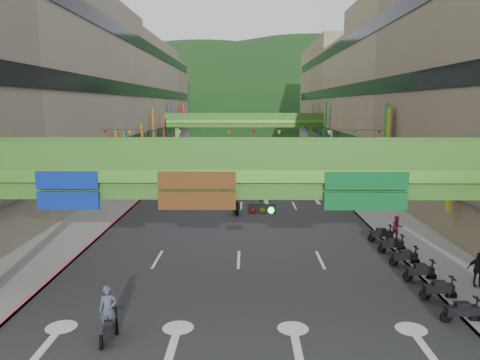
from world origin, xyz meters
TOP-DOWN VIEW (x-y plane):
  - road_slab at (0.00, 50.00)m, footprint 18.00×140.00m
  - sidewalk_left at (-11.00, 50.00)m, footprint 4.00×140.00m
  - sidewalk_right at (11.00, 50.00)m, footprint 4.00×140.00m
  - curb_left at (-9.10, 50.00)m, footprint 0.20×140.00m
  - curb_right at (9.10, 50.00)m, footprint 0.20×140.00m
  - building_row_left at (-18.93, 50.00)m, footprint 12.80×95.00m
  - building_row_right at (18.93, 50.00)m, footprint 12.80×95.00m
  - overpass_near at (0.93, 5.38)m, footprint 28.00×12.27m
  - overpass_far at (0.00, 65.00)m, footprint 28.00×2.20m
  - hill_left at (-15.00, 160.00)m, footprint 168.00×140.00m
  - hill_right at (25.00, 180.00)m, footprint 208.00×176.00m
  - bunting_string at (0.00, 30.00)m, footprint 26.00×0.36m
  - scooter_rider_near at (-4.53, 2.95)m, footprint 0.76×1.58m
  - scooter_rider_mid at (-0.33, 22.81)m, footprint 0.86×1.60m
  - scooter_rider_left at (-1.90, 28.84)m, footprint 0.91×1.60m
  - scooter_rider_far at (0.26, 46.66)m, footprint 1.00×1.58m
  - parked_scooter_row at (8.80, 10.00)m, footprint 1.60×11.57m
  - car_silver at (-6.23, 37.39)m, footprint 2.15×4.59m
  - car_yellow at (1.76, 69.72)m, footprint 2.09×4.41m
  - pedestrian_red at (9.80, 15.57)m, footprint 0.81×0.68m
  - pedestrian_dark at (11.11, 8.00)m, footprint 1.01×0.56m
  - pedestrian_blue at (12.20, 25.43)m, footprint 0.90×0.76m

SIDE VIEW (x-z plane):
  - hill_left at x=-15.00m, z-range -56.00..56.00m
  - hill_right at x=25.00m, z-range -64.00..64.00m
  - road_slab at x=0.00m, z-range 0.00..0.02m
  - sidewalk_left at x=-11.00m, z-range 0.00..0.15m
  - sidewalk_right at x=11.00m, z-range 0.00..0.15m
  - curb_left at x=-9.10m, z-range 0.00..0.18m
  - curb_right at x=9.10m, z-range 0.00..0.18m
  - parked_scooter_row at x=8.80m, z-range -0.02..1.06m
  - car_yellow at x=1.76m, z-range 0.00..1.46m
  - car_silver at x=-6.23m, z-range 0.00..1.46m
  - pedestrian_red at x=9.80m, z-range 0.00..1.52m
  - pedestrian_dark at x=11.11m, z-range 0.00..1.62m
  - pedestrian_blue at x=12.20m, z-range 0.00..1.65m
  - scooter_rider_left at x=-1.90m, z-range -0.02..1.82m
  - scooter_rider_near at x=-4.53m, z-range -0.06..2.04m
  - scooter_rider_mid at x=-0.33m, z-range 0.02..1.98m
  - scooter_rider_far at x=0.26m, z-range 0.03..2.21m
  - overpass_near at x=0.93m, z-range 1.66..8.76m
  - overpass_far at x=0.00m, z-range 1.85..8.95m
  - bunting_string at x=0.00m, z-range 5.73..6.19m
  - building_row_left at x=-18.93m, z-range -0.04..18.96m
  - building_row_right at x=18.93m, z-range -0.04..18.96m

